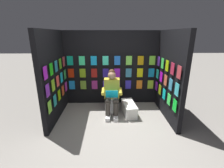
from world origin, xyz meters
TOP-DOWN VIEW (x-y plane):
  - ground_plane at (0.00, 0.00)m, footprint 30.00×30.00m
  - display_wall_back at (0.00, -1.73)m, footprint 2.81×0.14m
  - display_wall_left at (-1.40, -0.84)m, footprint 0.14×1.68m
  - display_wall_right at (1.40, -0.84)m, footprint 0.14×1.68m
  - toilet at (-0.00, -1.20)m, footprint 0.41×0.56m
  - person_reading at (0.00, -0.97)m, footprint 0.53×0.69m
  - comic_longbox_near at (-0.45, -0.94)m, footprint 0.37×0.75m

SIDE VIEW (x-z plane):
  - ground_plane at x=0.00m, z-range 0.00..0.00m
  - comic_longbox_near at x=-0.45m, z-range 0.00..0.31m
  - toilet at x=0.00m, z-range -0.06..0.71m
  - person_reading at x=0.00m, z-range 0.00..1.20m
  - display_wall_left at x=-1.40m, z-range 0.00..2.15m
  - display_wall_right at x=1.40m, z-range 0.00..2.15m
  - display_wall_back at x=0.00m, z-range 0.00..2.15m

